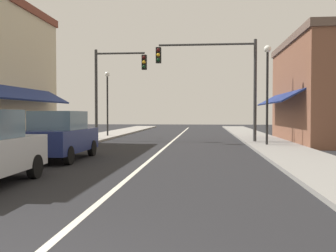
% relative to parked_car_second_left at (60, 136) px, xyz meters
% --- Properties ---
extents(ground_plane, '(80.00, 80.00, 0.00)m').
position_rel_parked_car_second_left_xyz_m(ground_plane, '(3.27, 7.64, -0.88)').
color(ground_plane, black).
extents(sidewalk_left, '(2.60, 56.00, 0.12)m').
position_rel_parked_car_second_left_xyz_m(sidewalk_left, '(-2.23, 7.64, -0.82)').
color(sidewalk_left, gray).
rests_on(sidewalk_left, ground).
extents(sidewalk_right, '(2.60, 56.00, 0.12)m').
position_rel_parked_car_second_left_xyz_m(sidewalk_right, '(8.77, 7.64, -0.82)').
color(sidewalk_right, gray).
rests_on(sidewalk_right, ground).
extents(lane_center_stripe, '(0.14, 52.00, 0.01)m').
position_rel_parked_car_second_left_xyz_m(lane_center_stripe, '(3.27, 7.64, -0.88)').
color(lane_center_stripe, silver).
rests_on(lane_center_stripe, ground).
extents(parked_car_second_left, '(1.81, 4.12, 1.77)m').
position_rel_parked_car_second_left_xyz_m(parked_car_second_left, '(0.00, 0.00, 0.00)').
color(parked_car_second_left, navy).
rests_on(parked_car_second_left, ground).
extents(traffic_signal_mast_arm, '(5.71, 0.50, 5.88)m').
position_rel_parked_car_second_left_xyz_m(traffic_signal_mast_arm, '(6.11, 8.60, 3.17)').
color(traffic_signal_mast_arm, '#333333').
rests_on(traffic_signal_mast_arm, ground).
extents(traffic_signal_left_corner, '(3.32, 0.50, 5.68)m').
position_rel_parked_car_second_left_xyz_m(traffic_signal_left_corner, '(-0.46, 10.01, 2.88)').
color(traffic_signal_left_corner, '#333333').
rests_on(traffic_signal_left_corner, ground).
extents(street_lamp_right_mid, '(0.36, 0.36, 5.13)m').
position_rel_parked_car_second_left_xyz_m(street_lamp_right_mid, '(8.38, 6.37, 2.54)').
color(street_lamp_right_mid, black).
rests_on(street_lamp_right_mid, ground).
extents(street_lamp_left_far, '(0.36, 0.36, 4.67)m').
position_rel_parked_car_second_left_xyz_m(street_lamp_left_far, '(-1.67, 13.41, 2.28)').
color(street_lamp_left_far, black).
rests_on(street_lamp_left_far, ground).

